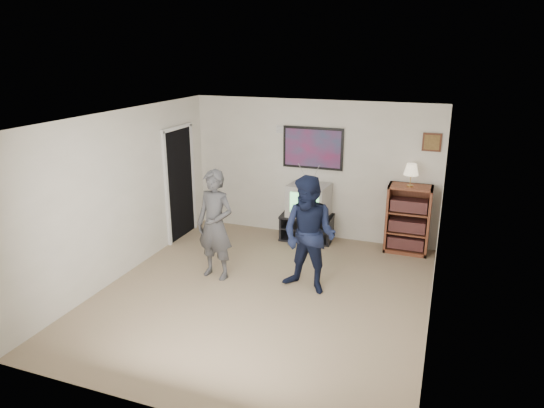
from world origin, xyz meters
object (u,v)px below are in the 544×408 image
Objects in this scene: media_stand at (307,227)px; person_tall at (215,225)px; bookshelf at (408,219)px; crt_television at (309,200)px; person_short at (309,235)px.

media_stand is 0.57× the size of person_tall.
person_tall reaches higher than bookshelf.
person_short is (0.54, -1.87, 0.09)m from crt_television.
bookshelf is (1.76, 0.05, 0.35)m from media_stand.
person_tall is at bearing -142.96° from bookshelf.
person_short reaches higher than person_tall.
bookshelf is at bearing 6.98° from crt_television.
crt_television is at bearing 73.88° from person_tall.
bookshelf reaches higher than crt_television.
person_tall is (-0.87, -1.93, 0.60)m from media_stand.
person_short is (0.57, -1.87, 0.61)m from media_stand.
media_stand is 1.40× the size of crt_television.
media_stand is 2.20m from person_tall.
crt_television is (0.02, 0.00, 0.52)m from media_stand.
crt_television is 2.13m from person_tall.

